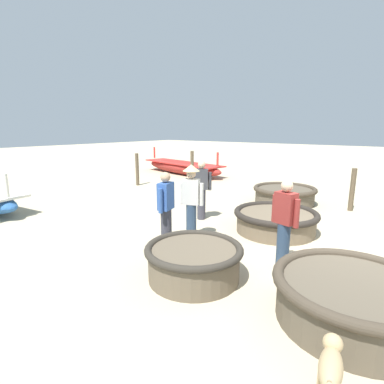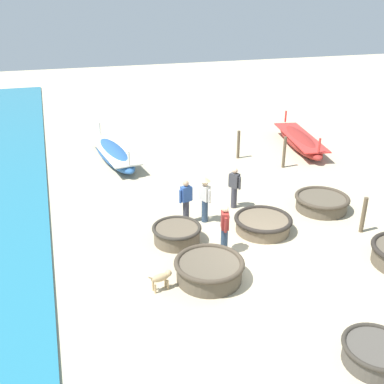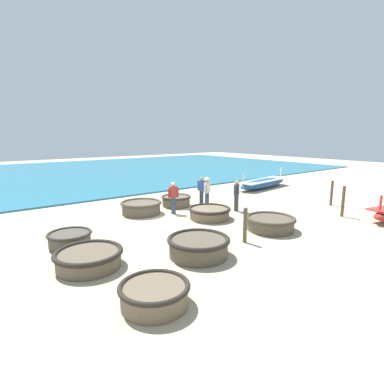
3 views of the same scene
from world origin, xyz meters
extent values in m
plane|color=#BCAD8C|center=(0.00, 0.00, 0.00)|extent=(80.00, 80.00, 0.00)
cylinder|color=brown|center=(-2.04, 2.13, 0.26)|extent=(1.48, 1.48, 0.51)
torus|color=#332D26|center=(-2.04, 2.13, 0.51)|extent=(1.59, 1.59, 0.12)
cylinder|color=brown|center=(-1.75, -0.14, 0.27)|extent=(1.83, 1.83, 0.54)
torus|color=#42382B|center=(-1.75, -0.14, 0.54)|extent=(1.98, 1.98, 0.15)
cylinder|color=brown|center=(0.92, 1.93, 0.23)|extent=(1.81, 1.81, 0.45)
torus|color=#28231E|center=(0.92, 1.93, 0.45)|extent=(1.95, 1.95, 0.14)
cylinder|color=brown|center=(3.71, 2.76, 0.24)|extent=(1.84, 1.84, 0.48)
torus|color=#42382B|center=(3.71, 2.76, 0.48)|extent=(1.99, 1.99, 0.15)
cylinder|color=silver|center=(-2.49, 7.89, 0.95)|extent=(0.10, 0.10, 0.62)
ellipsoid|color=maroon|center=(6.64, 9.41, 0.36)|extent=(2.31, 5.74, 0.71)
cube|color=red|center=(6.64, 9.41, 0.58)|extent=(2.26, 5.31, 0.06)
cylinder|color=red|center=(7.16, 11.94, 0.98)|extent=(0.10, 0.10, 0.64)
cylinder|color=red|center=(6.13, 6.88, 0.98)|extent=(0.10, 0.10, 0.64)
cylinder|color=#2D425B|center=(-0.80, 1.12, 0.41)|extent=(0.22, 0.22, 0.82)
cube|color=maroon|center=(-0.80, 1.12, 1.09)|extent=(0.30, 0.39, 0.54)
sphere|color=#DBB28E|center=(-0.80, 1.12, 1.47)|extent=(0.20, 0.20, 0.20)
cylinder|color=maroon|center=(-0.75, 1.33, 1.04)|extent=(0.09, 0.09, 0.48)
cylinder|color=maroon|center=(-0.86, 0.90, 1.04)|extent=(0.09, 0.09, 0.48)
cylinder|color=#383842|center=(0.69, 3.92, 0.41)|extent=(0.22, 0.22, 0.82)
cube|color=#3D3D42|center=(0.69, 3.92, 1.09)|extent=(0.37, 0.40, 0.54)
sphere|color=#DBB28E|center=(0.69, 3.92, 1.47)|extent=(0.20, 0.20, 0.20)
cylinder|color=#3D3D42|center=(0.81, 3.74, 1.04)|extent=(0.09, 0.09, 0.48)
cylinder|color=#3D3D42|center=(0.57, 4.10, 1.04)|extent=(0.09, 0.09, 0.48)
cylinder|color=#2D425B|center=(-0.72, 3.19, 0.41)|extent=(0.22, 0.22, 0.82)
cube|color=silver|center=(-0.72, 3.19, 1.09)|extent=(0.34, 0.40, 0.54)
sphere|color=#DBB28E|center=(-0.72, 3.19, 1.47)|extent=(0.20, 0.20, 0.20)
cylinder|color=silver|center=(-0.63, 2.99, 1.04)|extent=(0.09, 0.09, 0.48)
cylinder|color=silver|center=(-0.81, 3.39, 1.04)|extent=(0.09, 0.09, 0.48)
cone|color=#D1BC84|center=(-0.72, 3.19, 1.60)|extent=(0.36, 0.36, 0.14)
cylinder|color=#383842|center=(-1.36, 3.34, 0.41)|extent=(0.22, 0.22, 0.82)
cube|color=#33569E|center=(-1.36, 3.34, 1.09)|extent=(0.38, 0.30, 0.54)
sphere|color=tan|center=(-1.36, 3.34, 1.47)|extent=(0.20, 0.20, 0.20)
cylinder|color=#33569E|center=(-1.14, 3.39, 1.04)|extent=(0.09, 0.09, 0.48)
cylinder|color=#33569E|center=(-1.57, 3.28, 1.04)|extent=(0.09, 0.09, 0.48)
ellipsoid|color=tan|center=(-3.17, -0.20, 0.39)|extent=(0.55, 0.29, 0.22)
sphere|color=tan|center=(-2.93, -0.16, 0.46)|extent=(0.18, 0.18, 0.18)
cylinder|color=tan|center=(-3.41, -0.24, 0.45)|extent=(0.21, 0.07, 0.16)
cylinder|color=tan|center=(-3.00, -0.10, 0.14)|extent=(0.06, 0.06, 0.28)
cylinder|color=tan|center=(-2.98, -0.24, 0.14)|extent=(0.06, 0.06, 0.28)
cylinder|color=brown|center=(4.48, 7.11, 0.73)|extent=(0.14, 0.14, 1.45)
cylinder|color=brown|center=(2.99, 8.91, 0.68)|extent=(0.14, 0.14, 1.36)
cylinder|color=brown|center=(4.05, 0.87, 0.63)|extent=(0.14, 0.14, 1.27)
camera|label=1|loc=(-5.65, -0.58, 2.42)|focal=28.00mm
camera|label=2|loc=(-5.42, -10.02, 7.41)|focal=42.00mm
camera|label=3|loc=(10.94, -6.85, 3.77)|focal=28.00mm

